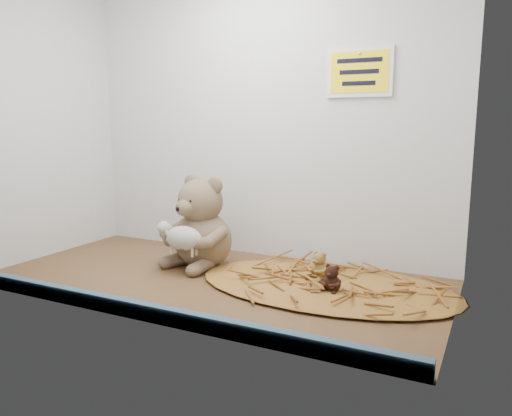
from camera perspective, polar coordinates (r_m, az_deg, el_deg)
The scene contains 8 objects.
alcove_shell at distance 135.46cm, azimuth -3.32°, elevation 11.24°, with size 120.40×60.20×90.40cm.
front_rail at distance 111.63cm, azimuth -12.94°, elevation -11.34°, with size 119.28×2.20×3.60cm, color #3E6177.
straw_bed at distance 129.40cm, azimuth 7.91°, elevation -8.73°, with size 68.09×39.53×1.32cm, color brown.
main_teddy at distance 145.42cm, azimuth -6.17°, elevation -1.47°, with size 21.42×22.61×26.56cm, color #79664A, non-canonical shape.
toy_lamb at distance 138.34cm, azimuth -8.26°, elevation -3.42°, with size 14.46×8.83×9.35cm, color #B7B1A4, non-canonical shape.
mini_teddy_tan at distance 133.13cm, azimuth 7.27°, elevation -6.31°, with size 5.61×5.92×6.96cm, color olive, non-canonical shape.
mini_teddy_brown at distance 123.27cm, azimuth 8.69°, elevation -7.76°, with size 5.34×5.63×6.62cm, color black, non-canonical shape.
wall_sign at distance 143.57cm, azimuth 11.75°, elevation 14.98°, with size 16.00×1.20×11.00cm, color yellow.
Camera 1 is at (67.03, -108.66, 41.66)cm, focal length 35.00 mm.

